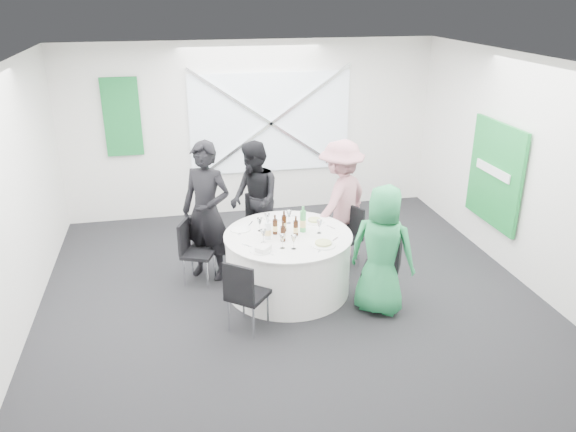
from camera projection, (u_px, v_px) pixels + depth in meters
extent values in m
plane|color=black|center=(291.00, 297.00, 6.90)|extent=(6.00, 6.00, 0.00)
plane|color=white|center=(292.00, 63.00, 5.84)|extent=(6.00, 6.00, 0.00)
plane|color=white|center=(252.00, 129.00, 9.08)|extent=(6.00, 0.00, 6.00)
plane|color=white|center=(390.00, 341.00, 3.65)|extent=(6.00, 0.00, 6.00)
plane|color=white|center=(8.00, 210.00, 5.79)|extent=(0.00, 6.00, 6.00)
plane|color=white|center=(528.00, 173.00, 6.95)|extent=(0.00, 6.00, 6.00)
cube|color=silver|center=(271.00, 123.00, 9.07)|extent=(2.60, 0.03, 1.60)
cube|color=silver|center=(271.00, 123.00, 9.03)|extent=(2.63, 0.05, 1.84)
cube|color=silver|center=(271.00, 123.00, 9.03)|extent=(2.63, 0.05, 1.84)
cube|color=#166E31|center=(122.00, 117.00, 8.54)|extent=(0.55, 0.04, 1.20)
cube|color=#188535|center=(495.00, 174.00, 7.55)|extent=(0.05, 1.20, 1.40)
cylinder|color=white|center=(288.00, 263.00, 6.94)|extent=(1.52, 1.52, 0.74)
cylinder|color=white|center=(288.00, 235.00, 6.79)|extent=(1.56, 1.56, 0.02)
cube|color=black|center=(263.00, 227.00, 7.84)|extent=(0.45, 0.45, 0.05)
cube|color=black|center=(259.00, 206.00, 7.91)|extent=(0.38, 0.09, 0.43)
cylinder|color=silver|center=(270.00, 235.00, 8.11)|extent=(0.02, 0.02, 0.41)
cylinder|color=silver|center=(249.00, 239.00, 8.01)|extent=(0.02, 0.02, 0.41)
cylinder|color=silver|center=(278.00, 244.00, 7.83)|extent=(0.02, 0.02, 0.41)
cylinder|color=silver|center=(255.00, 248.00, 7.73)|extent=(0.02, 0.02, 0.41)
cube|color=black|center=(199.00, 253.00, 7.11)|extent=(0.49, 0.49, 0.04)
cube|color=black|center=(184.00, 236.00, 7.06)|extent=(0.17, 0.35, 0.40)
cylinder|color=silver|center=(192.00, 262.00, 7.35)|extent=(0.02, 0.02, 0.39)
cylinder|color=silver|center=(184.00, 273.00, 7.08)|extent=(0.02, 0.02, 0.39)
cylinder|color=silver|center=(215.00, 264.00, 7.30)|extent=(0.02, 0.02, 0.39)
cylinder|color=silver|center=(207.00, 275.00, 7.03)|extent=(0.02, 0.02, 0.39)
cube|color=black|center=(344.00, 239.00, 7.52)|extent=(0.51, 0.51, 0.04)
cube|color=black|center=(354.00, 220.00, 7.54)|extent=(0.20, 0.33, 0.40)
cylinder|color=silver|center=(359.00, 254.00, 7.58)|extent=(0.02, 0.02, 0.39)
cylinder|color=silver|center=(343.00, 246.00, 7.80)|extent=(0.02, 0.02, 0.39)
cylinder|color=silver|center=(343.00, 260.00, 7.40)|extent=(0.02, 0.02, 0.39)
cylinder|color=silver|center=(327.00, 253.00, 7.61)|extent=(0.02, 0.02, 0.39)
cube|color=black|center=(381.00, 270.00, 6.62)|extent=(0.56, 0.56, 0.05)
cube|color=black|center=(399.00, 254.00, 6.47)|extent=(0.22, 0.36, 0.44)
cylinder|color=silver|center=(392.00, 296.00, 6.51)|extent=(0.02, 0.02, 0.42)
cylinder|color=silver|center=(395.00, 283.00, 6.81)|extent=(0.02, 0.02, 0.42)
cylinder|color=silver|center=(363.00, 292.00, 6.60)|extent=(0.02, 0.02, 0.42)
cylinder|color=silver|center=(368.00, 279.00, 6.89)|extent=(0.02, 0.02, 0.42)
cube|color=black|center=(248.00, 295.00, 6.12)|extent=(0.55, 0.55, 0.05)
cube|color=black|center=(238.00, 284.00, 5.88)|extent=(0.31, 0.26, 0.42)
cylinder|color=silver|center=(229.00, 316.00, 6.14)|extent=(0.02, 0.02, 0.40)
cylinder|color=silver|center=(254.00, 323.00, 6.01)|extent=(0.02, 0.02, 0.40)
cylinder|color=silver|center=(244.00, 302.00, 6.40)|extent=(0.02, 0.02, 0.40)
cylinder|color=silver|center=(268.00, 309.00, 6.27)|extent=(0.02, 0.02, 0.40)
imported|color=black|center=(207.00, 212.00, 7.09)|extent=(0.79, 0.72, 1.81)
imported|color=black|center=(254.00, 200.00, 7.75)|extent=(0.58, 0.86, 1.62)
imported|color=#B97780|center=(340.00, 201.00, 7.61)|extent=(1.16, 1.09, 1.69)
imported|color=#268C4E|center=(382.00, 250.00, 6.35)|extent=(0.90, 0.84, 1.54)
cylinder|color=white|center=(273.00, 217.00, 7.28)|extent=(0.27, 0.27, 0.01)
cylinder|color=white|center=(240.00, 229.00, 6.92)|extent=(0.26, 0.26, 0.01)
cylinder|color=white|center=(314.00, 221.00, 7.15)|extent=(0.25, 0.25, 0.01)
cylinder|color=#9EB662|center=(314.00, 220.00, 7.14)|extent=(0.16, 0.16, 0.02)
cylinder|color=white|center=(323.00, 244.00, 6.50)|extent=(0.30, 0.30, 0.01)
cylinder|color=#9EB662|center=(323.00, 243.00, 6.50)|extent=(0.19, 0.19, 0.02)
cylinder|color=white|center=(260.00, 250.00, 6.36)|extent=(0.25, 0.25, 0.01)
cube|color=white|center=(263.00, 248.00, 6.34)|extent=(0.21, 0.21, 0.05)
cylinder|color=#331709|center=(275.00, 227.00, 6.76)|extent=(0.06, 0.06, 0.19)
cylinder|color=#331709|center=(275.00, 217.00, 6.72)|extent=(0.02, 0.02, 0.06)
cylinder|color=#ECCC7C|center=(275.00, 228.00, 6.77)|extent=(0.06, 0.06, 0.07)
cylinder|color=#331709|center=(284.00, 223.00, 6.84)|extent=(0.06, 0.06, 0.20)
cylinder|color=#331709|center=(284.00, 213.00, 6.79)|extent=(0.02, 0.02, 0.06)
cylinder|color=#ECCC7C|center=(284.00, 225.00, 6.85)|extent=(0.06, 0.06, 0.07)
cylinder|color=#331709|center=(296.00, 228.00, 6.72)|extent=(0.06, 0.06, 0.19)
cylinder|color=#331709|center=(296.00, 219.00, 6.68)|extent=(0.02, 0.02, 0.06)
cylinder|color=#ECCC7C|center=(296.00, 230.00, 6.73)|extent=(0.06, 0.06, 0.07)
cylinder|color=#331709|center=(283.00, 234.00, 6.58)|extent=(0.06, 0.06, 0.19)
cylinder|color=#331709|center=(283.00, 224.00, 6.53)|extent=(0.02, 0.02, 0.06)
cylinder|color=#ECCC7C|center=(283.00, 235.00, 6.58)|extent=(0.06, 0.06, 0.07)
cylinder|color=#42AD59|center=(303.00, 221.00, 6.82)|extent=(0.08, 0.08, 0.27)
cylinder|color=#42AD59|center=(303.00, 209.00, 6.76)|extent=(0.03, 0.03, 0.06)
cylinder|color=#ECCC7C|center=(303.00, 223.00, 6.83)|extent=(0.08, 0.08, 0.09)
cylinder|color=white|center=(268.00, 231.00, 6.64)|extent=(0.08, 0.08, 0.21)
cylinder|color=white|center=(268.00, 220.00, 6.59)|extent=(0.03, 0.03, 0.06)
cylinder|color=#ECCC7C|center=(268.00, 232.00, 6.65)|extent=(0.08, 0.08, 0.07)
cylinder|color=white|center=(319.00, 233.00, 6.82)|extent=(0.06, 0.06, 0.00)
cylinder|color=white|center=(319.00, 229.00, 6.80)|extent=(0.01, 0.01, 0.10)
cone|color=white|center=(319.00, 223.00, 6.77)|extent=(0.07, 0.07, 0.08)
cylinder|color=white|center=(294.00, 249.00, 6.41)|extent=(0.06, 0.06, 0.00)
cylinder|color=white|center=(294.00, 245.00, 6.39)|extent=(0.01, 0.01, 0.10)
cone|color=white|center=(294.00, 239.00, 6.36)|extent=(0.07, 0.07, 0.08)
cylinder|color=white|center=(267.00, 226.00, 7.02)|extent=(0.06, 0.06, 0.00)
cylinder|color=white|center=(267.00, 222.00, 7.00)|extent=(0.01, 0.01, 0.10)
cone|color=white|center=(267.00, 217.00, 6.97)|extent=(0.07, 0.07, 0.08)
cylinder|color=white|center=(260.00, 231.00, 6.89)|extent=(0.06, 0.06, 0.00)
cylinder|color=white|center=(260.00, 227.00, 6.87)|extent=(0.01, 0.01, 0.10)
cone|color=white|center=(260.00, 221.00, 6.84)|extent=(0.07, 0.07, 0.08)
cylinder|color=white|center=(263.00, 243.00, 6.56)|extent=(0.06, 0.06, 0.00)
cylinder|color=white|center=(263.00, 239.00, 6.54)|extent=(0.01, 0.01, 0.10)
cone|color=white|center=(263.00, 233.00, 6.51)|extent=(0.07, 0.07, 0.08)
cylinder|color=white|center=(289.00, 223.00, 7.11)|extent=(0.06, 0.06, 0.00)
cylinder|color=white|center=(289.00, 219.00, 7.09)|extent=(0.01, 0.01, 0.10)
cone|color=white|center=(289.00, 214.00, 7.06)|extent=(0.07, 0.07, 0.08)
cylinder|color=white|center=(282.00, 248.00, 6.43)|extent=(0.06, 0.06, 0.00)
cylinder|color=white|center=(282.00, 244.00, 6.41)|extent=(0.01, 0.01, 0.10)
cone|color=white|center=(282.00, 238.00, 6.38)|extent=(0.07, 0.07, 0.08)
cube|color=silver|center=(290.00, 216.00, 7.32)|extent=(0.15, 0.02, 0.01)
cube|color=silver|center=(270.00, 218.00, 7.28)|extent=(0.15, 0.03, 0.01)
cube|color=silver|center=(251.00, 224.00, 7.09)|extent=(0.09, 0.14, 0.01)
cube|color=silver|center=(241.00, 233.00, 6.81)|extent=(0.09, 0.14, 0.01)
cube|color=silver|center=(331.00, 227.00, 6.99)|extent=(0.08, 0.14, 0.01)
cube|color=silver|center=(314.00, 219.00, 7.22)|extent=(0.08, 0.14, 0.01)
cube|color=silver|center=(247.00, 246.00, 6.48)|extent=(0.11, 0.12, 0.01)
cube|color=silver|center=(269.00, 254.00, 6.29)|extent=(0.11, 0.13, 0.01)
cube|color=silver|center=(321.00, 250.00, 6.39)|extent=(0.11, 0.12, 0.01)
cube|color=silver|center=(335.00, 239.00, 6.64)|extent=(0.12, 0.12, 0.01)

